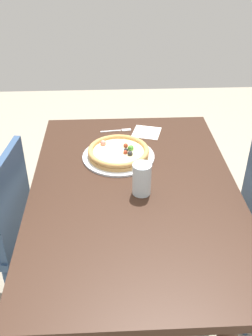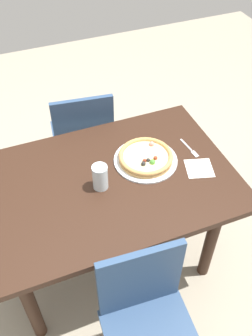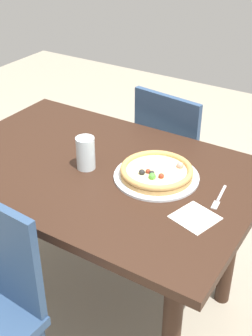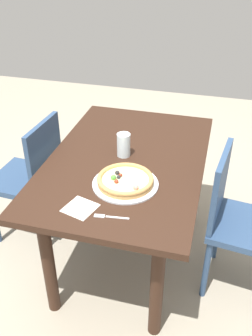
# 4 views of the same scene
# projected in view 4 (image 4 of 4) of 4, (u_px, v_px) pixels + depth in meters

# --- Properties ---
(ground_plane) EXTENTS (6.00, 6.00, 0.00)m
(ground_plane) POSITION_uv_depth(u_px,v_px,m) (126.00, 253.00, 2.60)
(ground_plane) COLOR #9E937F
(dining_table) EXTENTS (1.34, 0.89, 0.76)m
(dining_table) POSITION_uv_depth(u_px,v_px,m) (127.00, 175.00, 2.24)
(dining_table) COLOR #331E14
(dining_table) RESTS_ON ground
(chair_near) EXTENTS (0.45, 0.45, 0.90)m
(chair_near) POSITION_uv_depth(u_px,v_px,m) (236.00, 219.00, 2.14)
(chair_near) COLOR navy
(chair_near) RESTS_ON ground
(chair_far) EXTENTS (0.43, 0.43, 0.90)m
(chair_far) POSITION_uv_depth(u_px,v_px,m) (32.00, 176.00, 2.50)
(chair_far) COLOR navy
(chair_far) RESTS_ON ground
(plate) EXTENTS (0.34, 0.34, 0.01)m
(plate) POSITION_uv_depth(u_px,v_px,m) (125.00, 184.00, 1.97)
(plate) COLOR silver
(plate) RESTS_ON dining_table
(pizza) EXTENTS (0.29, 0.29, 0.05)m
(pizza) POSITION_uv_depth(u_px,v_px,m) (125.00, 180.00, 1.95)
(pizza) COLOR tan
(pizza) RESTS_ON plate
(fork) EXTENTS (0.03, 0.17, 0.00)m
(fork) POSITION_uv_depth(u_px,v_px,m) (108.00, 217.00, 1.75)
(fork) COLOR silver
(fork) RESTS_ON dining_table
(drinking_glass) EXTENTS (0.08, 0.08, 0.14)m
(drinking_glass) POSITION_uv_depth(u_px,v_px,m) (124.00, 145.00, 2.18)
(drinking_glass) COLOR silver
(drinking_glass) RESTS_ON dining_table
(napkin) EXTENTS (0.17, 0.17, 0.00)m
(napkin) POSITION_uv_depth(u_px,v_px,m) (80.00, 208.00, 1.80)
(napkin) COLOR white
(napkin) RESTS_ON dining_table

